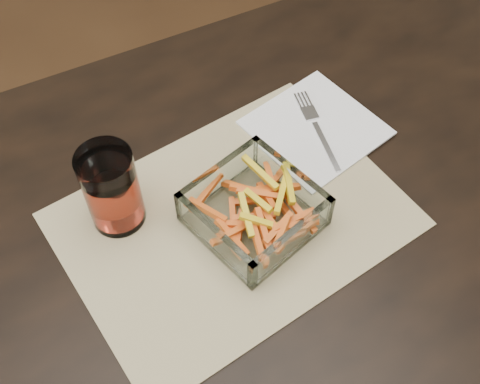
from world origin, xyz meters
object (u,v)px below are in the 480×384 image
dining_table (256,282)px  fork (317,127)px  glass_bowl (254,211)px  tumbler (112,191)px

dining_table → fork: fork is taller
glass_bowl → fork: bearing=32.5°
fork → dining_table: bearing=-130.3°
tumbler → fork: bearing=2.2°
tumbler → fork: (0.32, 0.01, -0.05)m
glass_bowl → fork: (0.16, 0.10, -0.02)m
fork → glass_bowl: bearing=-137.1°
glass_bowl → dining_table: bearing=-111.9°
dining_table → fork: size_ratio=9.71×
glass_bowl → tumbler: bearing=150.4°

